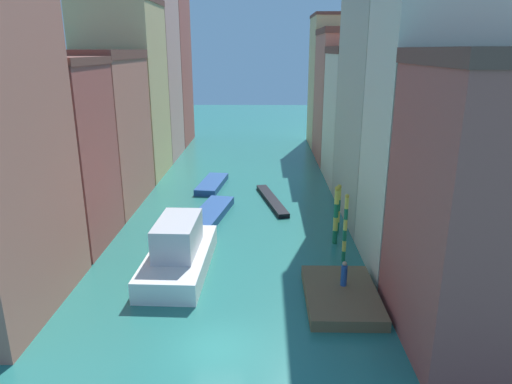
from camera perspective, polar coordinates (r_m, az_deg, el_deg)
ground_plane at (r=45.59m, az=-1.93°, el=-0.30°), size 154.00×154.00×0.00m
building_left_1 at (r=35.59m, az=-24.55°, el=4.20°), size 8.02×7.44×13.28m
building_left_2 at (r=43.91m, az=-19.57°, el=7.28°), size 8.02×10.91×13.74m
building_left_3 at (r=53.41m, az=-16.00°, el=12.04°), size 8.02×9.30×18.94m
building_left_4 at (r=62.27m, az=-13.65°, el=14.45°), size 8.02×9.15×22.37m
building_left_5 at (r=71.52m, az=-11.74°, el=14.97°), size 8.02×9.56×22.61m
building_right_0 at (r=23.72m, az=27.79°, el=-1.48°), size 8.02×8.71×13.84m
building_right_1 at (r=30.55m, az=21.67°, el=6.87°), size 8.02×7.44×17.70m
building_right_2 at (r=39.48m, az=17.18°, el=12.83°), size 8.02×12.08×22.38m
building_right_3 at (r=50.33m, az=13.46°, el=9.14°), size 8.02×9.73×14.06m
building_right_4 at (r=60.17m, az=11.50°, el=11.56°), size 8.02×10.29×16.21m
building_right_5 at (r=69.60m, az=10.14°, el=13.30°), size 8.02×9.02×18.50m
waterfront_dock at (r=27.30m, az=10.51°, el=-12.51°), size 4.05×6.28×0.64m
person_on_dock at (r=27.39m, az=10.85°, el=-9.99°), size 0.36×0.36×1.51m
mooring_pole_0 at (r=31.13m, az=11.00°, el=-4.37°), size 0.29×0.29×4.79m
mooring_pole_1 at (r=33.96m, az=9.88°, el=-2.75°), size 0.38×0.38×4.43m
mooring_pole_2 at (r=36.00m, az=10.15°, el=-2.01°), size 0.35×0.35×3.95m
vaporetto_white at (r=30.29m, az=-9.56°, el=-7.31°), size 4.01×9.15×3.46m
gondola_black at (r=43.25m, az=1.96°, el=-1.01°), size 3.00×9.03×0.39m
motorboat_0 at (r=39.62m, az=-5.61°, el=-2.61°), size 3.54×7.95×0.67m
motorboat_1 at (r=48.24m, az=-5.46°, el=1.01°), size 2.91×7.05×0.62m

